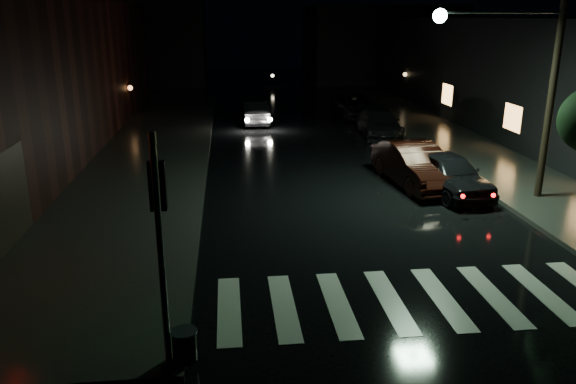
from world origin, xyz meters
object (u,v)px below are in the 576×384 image
object	(u,v)px
parked_car_a	(449,174)
parked_car_c	(379,123)
parked_car_d	(356,105)
oncoming_car	(255,112)
parked_car_b	(415,165)

from	to	relation	value
parked_car_a	parked_car_c	world-z (taller)	parked_car_a
parked_car_a	parked_car_c	distance (m)	10.17
parked_car_c	parked_car_d	size ratio (longest dim) A/B	0.92
parked_car_a	oncoming_car	size ratio (longest dim) A/B	1.06
oncoming_car	parked_car_c	bearing A→B (deg)	144.61
parked_car_d	oncoming_car	bearing A→B (deg)	-166.99
parked_car_c	parked_car_d	bearing A→B (deg)	93.06
parked_car_d	oncoming_car	distance (m)	6.72
parked_car_a	parked_car_d	bearing A→B (deg)	81.46
oncoming_car	parked_car_a	bearing A→B (deg)	111.14
parked_car_c	parked_car_a	bearing A→B (deg)	-87.16
parked_car_a	parked_car_d	xyz separation A→B (m)	(0.31, 16.16, -0.02)
parked_car_b	parked_car_d	size ratio (longest dim) A/B	0.93
parked_car_a	parked_car_d	distance (m)	16.16
parked_car_a	parked_car_c	size ratio (longest dim) A/B	0.92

